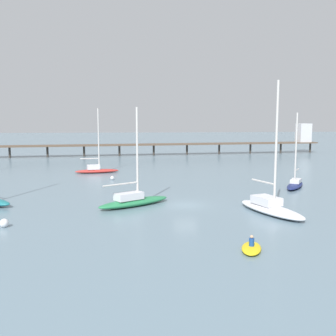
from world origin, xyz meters
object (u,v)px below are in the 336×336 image
(sailboat_green, at_px, (133,200))
(dinghy_yellow, at_px, (251,248))
(pier, at_px, (202,141))
(mooring_buoy_mid, at_px, (112,178))
(sailboat_white, at_px, (270,206))
(mooring_buoy_far, at_px, (4,223))
(sailboat_navy, at_px, (295,183))
(sailboat_red, at_px, (96,169))

(sailboat_green, relative_size, dinghy_yellow, 3.15)
(pier, bearing_deg, mooring_buoy_mid, -117.99)
(sailboat_white, distance_m, mooring_buoy_far, 24.63)
(pier, xyz_separation_m, sailboat_white, (-4.45, -61.58, -2.68))
(sailboat_navy, distance_m, sailboat_white, 15.88)
(sailboat_navy, xyz_separation_m, dinghy_yellow, (-13.49, -24.20, -0.42))
(mooring_buoy_mid, bearing_deg, dinghy_yellow, -71.42)
(sailboat_red, height_order, dinghy_yellow, sailboat_red)
(mooring_buoy_far, bearing_deg, pier, 65.78)
(pier, distance_m, sailboat_red, 39.28)
(pier, bearing_deg, sailboat_white, -94.14)
(pier, relative_size, mooring_buoy_far, 115.29)
(dinghy_yellow, xyz_separation_m, mooring_buoy_far, (-19.28, 7.93, 0.17))
(pier, height_order, sailboat_navy, sailboat_navy)
(sailboat_white, bearing_deg, sailboat_red, 122.40)
(sailboat_red, xyz_separation_m, mooring_buoy_far, (-5.17, -33.15, -0.28))
(sailboat_green, height_order, dinghy_yellow, sailboat_green)
(sailboat_red, bearing_deg, mooring_buoy_mid, -69.46)
(pier, distance_m, mooring_buoy_mid, 44.39)
(sailboat_green, xyz_separation_m, mooring_buoy_mid, (-2.97, 17.97, -0.39))
(sailboat_green, height_order, sailboat_red, sailboat_red)
(dinghy_yellow, bearing_deg, sailboat_navy, 60.86)
(sailboat_navy, relative_size, sailboat_red, 0.92)
(sailboat_navy, bearing_deg, pier, 94.58)
(mooring_buoy_mid, bearing_deg, sailboat_green, -80.61)
(sailboat_white, bearing_deg, pier, 85.86)
(sailboat_navy, bearing_deg, sailboat_green, -157.38)
(sailboat_navy, distance_m, mooring_buoy_mid, 26.21)
(sailboat_green, xyz_separation_m, mooring_buoy_far, (-11.12, -7.24, -0.31))
(sailboat_white, bearing_deg, sailboat_green, 161.35)
(sailboat_navy, bearing_deg, sailboat_white, -121.53)
(mooring_buoy_far, height_order, mooring_buoy_mid, mooring_buoy_far)
(mooring_buoy_far, bearing_deg, mooring_buoy_mid, 72.09)
(sailboat_red, distance_m, sailboat_white, 36.03)
(sailboat_navy, xyz_separation_m, mooring_buoy_mid, (-24.63, 8.94, -0.33))
(pier, xyz_separation_m, sailboat_green, (-17.81, -57.07, -2.71))
(sailboat_green, relative_size, mooring_buoy_far, 14.00)
(dinghy_yellow, relative_size, mooring_buoy_far, 4.44)
(sailboat_green, relative_size, sailboat_red, 0.96)
(dinghy_yellow, relative_size, mooring_buoy_mid, 5.78)
(mooring_buoy_far, distance_m, mooring_buoy_mid, 26.49)
(pier, height_order, dinghy_yellow, pier)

